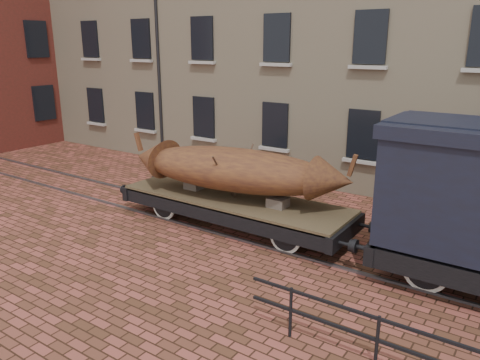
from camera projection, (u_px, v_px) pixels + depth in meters
The scene contains 4 objects.
ground at pixel (261, 234), 13.29m from camera, with size 90.00×90.00×0.00m, color #4E2D1C.
rail_track at pixel (261, 233), 13.28m from camera, with size 30.00×1.52×0.06m.
flatcar_wagon at pixel (234, 203), 13.59m from camera, with size 7.82×2.12×1.18m.
iron_boat at pixel (234, 169), 13.30m from camera, with size 6.88×2.75×1.64m.
Camera 1 is at (6.48, -10.49, 5.21)m, focal length 35.00 mm.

